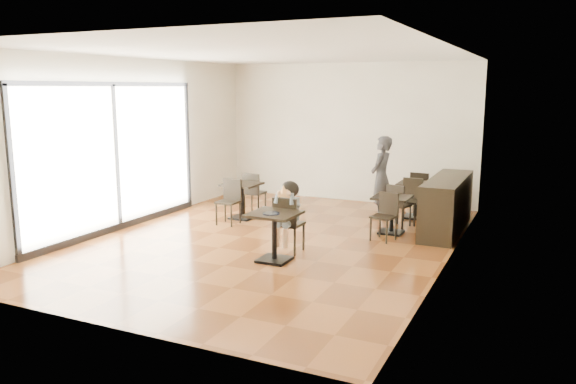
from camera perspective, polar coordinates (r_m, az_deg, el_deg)
The scene contains 23 objects.
floor at distance 9.87m, azimuth -1.72°, elevation -4.94°, with size 6.00×8.00×0.01m, color brown.
ceiling at distance 9.53m, azimuth -1.83°, elevation 13.95°, with size 6.00×8.00×0.01m, color silver.
wall_back at distance 13.24m, azimuth 6.09°, elevation 6.02°, with size 6.00×0.01×3.20m, color white.
wall_front at distance 6.29m, azimuth -18.41°, elevation 0.52°, with size 6.00×0.01×3.20m, color white.
wall_left at distance 11.23m, azimuth -15.61°, elevation 4.88°, with size 0.01×8.00×3.20m, color white.
wall_right at distance 8.65m, azimuth 16.30°, elevation 3.25°, with size 0.01×8.00×3.20m, color white.
storefront_window at distance 10.86m, azimuth -17.15°, elevation 3.56°, with size 0.04×4.50×2.60m, color white.
child_table at distance 8.63m, azimuth -1.41°, elevation -4.59°, with size 0.72×0.72×0.77m, color black, non-canonical shape.
child_chair at distance 9.09m, azimuth 0.13°, elevation -3.29°, with size 0.41×0.41×0.92m, color black, non-canonical shape.
child at distance 9.06m, azimuth 0.13°, elevation -2.56°, with size 0.41×0.58×1.16m, color gray, non-canonical shape.
plate at distance 8.45m, azimuth -1.72°, elevation -2.19°, with size 0.26×0.26×0.02m, color black.
pizza_slice at distance 8.81m, azimuth -0.39°, elevation -0.13°, with size 0.27×0.21×0.06m, color #DDC06D, non-canonical shape.
adult_patron at distance 11.55m, azimuth 9.45°, elevation 1.47°, with size 0.61×0.40×1.68m, color #353438.
cafe_table_mid at distance 10.44m, azimuth 10.48°, elevation -2.29°, with size 0.65×0.65×0.69m, color black, non-canonical shape.
cafe_table_left at distance 11.45m, azimuth -4.69°, elevation -0.91°, with size 0.69×0.69×0.73m, color black, non-canonical shape.
cafe_table_back at distance 11.77m, azimuth 12.82°, elevation -0.82°, with size 0.69×0.69×0.73m, color black, non-canonical shape.
chair_mid_a at distance 10.95m, azimuth 11.23°, elevation -1.34°, with size 0.37×0.37×0.83m, color black, non-canonical shape.
chair_mid_b at distance 9.91m, azimuth 9.69°, elevation -2.54°, with size 0.37×0.37×0.83m, color black, non-canonical shape.
chair_left_a at distance 11.91m, azimuth -3.39°, elevation -0.09°, with size 0.39×0.39×0.88m, color black, non-canonical shape.
chair_left_b at distance 10.97m, azimuth -6.11°, elevation -1.05°, with size 0.39×0.39×0.88m, color black, non-canonical shape.
chair_back_a at distance 12.28m, azimuth 13.39°, elevation -0.02°, with size 0.40×0.40×0.88m, color black, non-canonical shape.
chair_back_b at distance 11.23m, azimuth 12.24°, elevation -0.96°, with size 0.40×0.40×0.88m, color black, non-canonical shape.
service_counter at distance 10.83m, azimuth 15.83°, elevation -1.22°, with size 0.60×2.40×1.00m, color black.
Camera 1 is at (4.29, -8.49, 2.64)m, focal length 35.00 mm.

